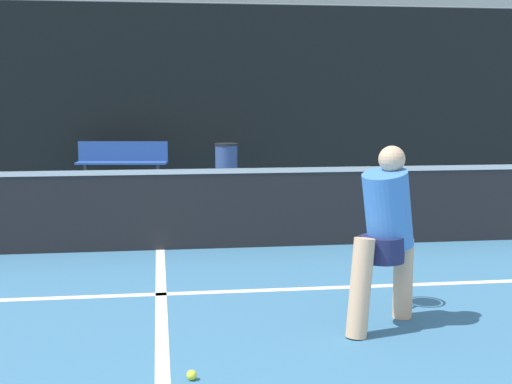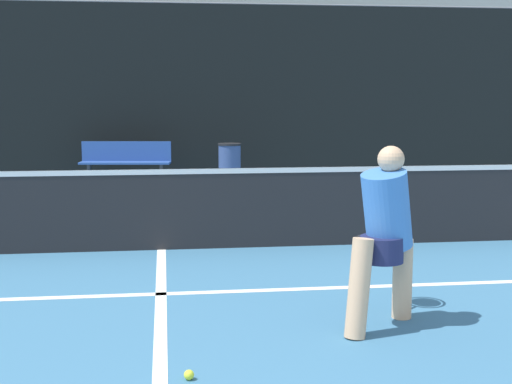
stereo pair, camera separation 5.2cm
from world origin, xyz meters
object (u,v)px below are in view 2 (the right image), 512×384
Objects in this scene: courtside_bench at (126,161)px; parked_car at (337,140)px; player_practicing at (385,231)px; trash_bin at (230,163)px.

parked_car is at bearing 46.93° from courtside_bench.
courtside_bench is (-2.47, 9.32, -0.28)m from player_practicing.
courtside_bench is 2.25× the size of trash_bin.
player_practicing is 14.12m from parked_car.
player_practicing is 1.73× the size of trash_bin.
player_practicing is 9.14m from trash_bin.
courtside_bench is at bearing -140.71° from parked_car.
player_practicing reaches higher than courtside_bench.
player_practicing is at bearing -67.55° from courtside_bench.
parked_car is (3.37, 4.67, 0.16)m from trash_bin.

